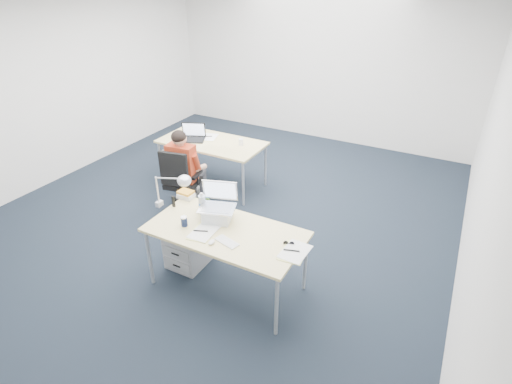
% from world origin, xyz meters
% --- Properties ---
extents(floor, '(7.00, 7.00, 0.00)m').
position_xyz_m(floor, '(0.00, 0.00, 0.00)').
color(floor, black).
rests_on(floor, ground).
extents(room, '(6.02, 7.02, 2.80)m').
position_xyz_m(room, '(0.00, 0.00, 1.71)').
color(room, silver).
rests_on(room, ground).
extents(desk_near, '(1.60, 0.80, 0.73)m').
position_xyz_m(desk_near, '(0.81, -1.16, 0.68)').
color(desk_near, '#D2BF79').
rests_on(desk_near, ground).
extents(desk_far, '(1.60, 0.80, 0.73)m').
position_xyz_m(desk_far, '(-0.63, 0.76, 0.68)').
color(desk_far, '#D2BF79').
rests_on(desk_far, ground).
extents(office_chair, '(0.72, 0.72, 0.97)m').
position_xyz_m(office_chair, '(-0.55, -0.13, 0.28)').
color(office_chair, black).
rests_on(office_chair, ground).
extents(seated_person, '(0.40, 0.69, 1.19)m').
position_xyz_m(seated_person, '(-0.57, 0.04, 0.59)').
color(seated_person, '#A33017').
rests_on(seated_person, ground).
extents(drawer_pedestal_near, '(0.40, 0.50, 0.55)m').
position_xyz_m(drawer_pedestal_near, '(0.21, -1.01, 0.28)').
color(drawer_pedestal_near, '#A7A9AD').
rests_on(drawer_pedestal_near, ground).
extents(drawer_pedestal_far, '(0.40, 0.50, 0.55)m').
position_xyz_m(drawer_pedestal_far, '(-1.18, 0.61, 0.28)').
color(drawer_pedestal_far, '#A7A9AD').
rests_on(drawer_pedestal_far, ground).
extents(silver_laptop, '(0.44, 0.39, 0.39)m').
position_xyz_m(silver_laptop, '(0.64, -1.03, 0.93)').
color(silver_laptop, silver).
rests_on(silver_laptop, desk_near).
extents(wireless_keyboard, '(0.27, 0.16, 0.01)m').
position_xyz_m(wireless_keyboard, '(0.93, -1.32, 0.74)').
color(wireless_keyboard, white).
rests_on(wireless_keyboard, desk_near).
extents(computer_mouse, '(0.06, 0.09, 0.03)m').
position_xyz_m(computer_mouse, '(0.81, -1.40, 0.74)').
color(computer_mouse, white).
rests_on(computer_mouse, desk_near).
extents(headphones, '(0.24, 0.22, 0.03)m').
position_xyz_m(headphones, '(0.47, -0.97, 0.75)').
color(headphones, black).
rests_on(headphones, desk_near).
extents(can_koozie, '(0.07, 0.07, 0.11)m').
position_xyz_m(can_koozie, '(0.39, -1.28, 0.78)').
color(can_koozie, '#131E3E').
rests_on(can_koozie, desk_near).
extents(water_bottle, '(0.10, 0.10, 0.25)m').
position_xyz_m(water_bottle, '(0.42, -1.00, 0.85)').
color(water_bottle, silver).
rests_on(water_bottle, desk_near).
extents(bear_figurine, '(0.10, 0.08, 0.17)m').
position_xyz_m(bear_figurine, '(0.40, -0.87, 0.81)').
color(bear_figurine, '#3A6F1D').
rests_on(bear_figurine, desk_near).
extents(book_stack, '(0.21, 0.17, 0.08)m').
position_xyz_m(book_stack, '(0.06, -0.81, 0.77)').
color(book_stack, silver).
rests_on(book_stack, desk_near).
extents(cordless_phone, '(0.04, 0.03, 0.13)m').
position_xyz_m(cordless_phone, '(0.06, -1.03, 0.80)').
color(cordless_phone, black).
rests_on(cordless_phone, desk_near).
extents(papers_left, '(0.25, 0.33, 0.01)m').
position_xyz_m(papers_left, '(0.63, -1.30, 0.74)').
color(papers_left, '#F6FA91').
rests_on(papers_left, desk_near).
extents(papers_right, '(0.23, 0.33, 0.01)m').
position_xyz_m(papers_right, '(1.56, -1.16, 0.74)').
color(papers_right, '#F6FA91').
rests_on(papers_right, desk_near).
extents(sunglasses, '(0.12, 0.08, 0.02)m').
position_xyz_m(sunglasses, '(1.47, -1.07, 0.74)').
color(sunglasses, black).
rests_on(sunglasses, desk_near).
extents(desk_lamp, '(0.46, 0.29, 0.49)m').
position_xyz_m(desk_lamp, '(0.06, -1.10, 0.98)').
color(desk_lamp, silver).
rests_on(desk_lamp, desk_near).
extents(dark_laptop, '(0.47, 0.47, 0.26)m').
position_xyz_m(dark_laptop, '(-0.92, 0.66, 0.86)').
color(dark_laptop, black).
rests_on(dark_laptop, desk_far).
extents(far_cup, '(0.08, 0.08, 0.10)m').
position_xyz_m(far_cup, '(-0.17, 0.85, 0.78)').
color(far_cup, white).
rests_on(far_cup, desk_far).
extents(far_papers, '(0.30, 0.36, 0.01)m').
position_xyz_m(far_papers, '(-0.76, 0.87, 0.73)').
color(far_papers, white).
rests_on(far_papers, desk_far).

